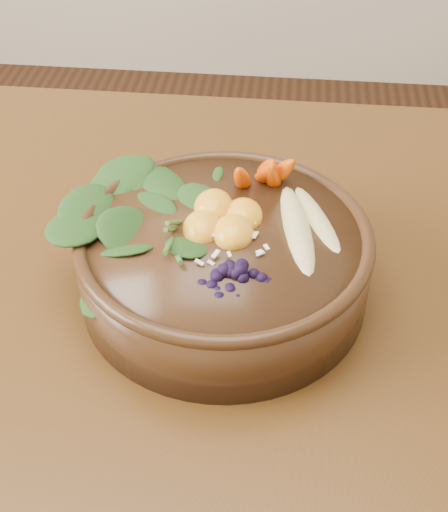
{
  "coord_description": "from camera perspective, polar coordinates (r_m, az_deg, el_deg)",
  "views": [
    {
      "loc": [
        0.34,
        -0.43,
        1.23
      ],
      "look_at": [
        0.29,
        0.06,
        0.8
      ],
      "focal_mm": 50.0,
      "sensor_mm": 36.0,
      "label": 1
    }
  ],
  "objects": [
    {
      "name": "blueberry_pile",
      "position": [
        0.59,
        1.1,
        -0.2
      ],
      "size": [
        0.15,
        0.12,
        0.04
      ],
      "primitive_type": null,
      "rotation": [
        0.0,
        0.0,
        0.26
      ],
      "color": "black",
      "rests_on": "stoneware_bowl"
    },
    {
      "name": "carrot_cluster",
      "position": [
        0.69,
        3.1,
        8.39
      ],
      "size": [
        0.07,
        0.07,
        0.07
      ],
      "primitive_type": null,
      "rotation": [
        0.0,
        0.0,
        0.26
      ],
      "color": "#DE4600",
      "rests_on": "stoneware_bowl"
    },
    {
      "name": "kale_heap",
      "position": [
        0.67,
        -4.3,
        5.77
      ],
      "size": [
        0.21,
        0.2,
        0.04
      ],
      "primitive_type": null,
      "rotation": [
        0.0,
        0.0,
        0.26
      ],
      "color": "#264D1A",
      "rests_on": "stoneware_bowl"
    },
    {
      "name": "mandarin_cluster",
      "position": [
        0.65,
        -0.07,
        3.74
      ],
      "size": [
        0.1,
        0.1,
        0.03
      ],
      "primitive_type": null,
      "rotation": [
        0.0,
        0.0,
        0.26
      ],
      "color": "#FFA21F",
      "rests_on": "stoneware_bowl"
    },
    {
      "name": "stoneware_bowl",
      "position": [
        0.67,
        0.0,
        -0.65
      ],
      "size": [
        0.33,
        0.33,
        0.07
      ],
      "primitive_type": "cylinder",
      "rotation": [
        0.0,
        0.0,
        0.26
      ],
      "color": "#402614",
      "rests_on": "dining_table"
    },
    {
      "name": "coconut_flakes",
      "position": [
        0.63,
        0.43,
        0.99
      ],
      "size": [
        0.1,
        0.09,
        0.01
      ],
      "primitive_type": null,
      "rotation": [
        0.0,
        0.0,
        0.26
      ],
      "color": "white",
      "rests_on": "stoneware_bowl"
    },
    {
      "name": "banana_halves",
      "position": [
        0.65,
        6.74,
        3.52
      ],
      "size": [
        0.08,
        0.16,
        0.03
      ],
      "rotation": [
        0.0,
        0.0,
        0.26
      ],
      "color": "#E0CC84",
      "rests_on": "stoneware_bowl"
    }
  ]
}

